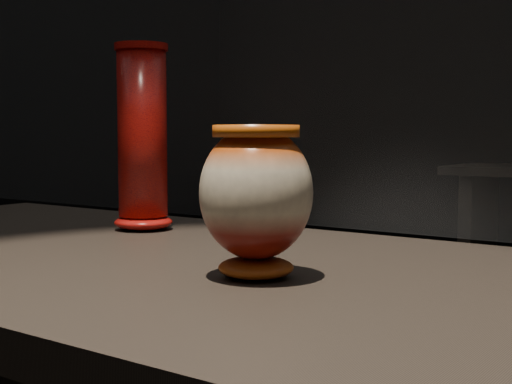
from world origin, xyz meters
TOP-DOWN VIEW (x-y plane):
  - main_vase at (0.11, -0.06)m, footprint 0.19×0.19m
  - tall_vase at (-0.35, 0.19)m, footprint 0.15×0.15m

SIDE VIEW (x-z plane):
  - main_vase at x=0.11m, z-range 0.91..1.11m
  - tall_vase at x=-0.35m, z-range 0.89..1.26m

